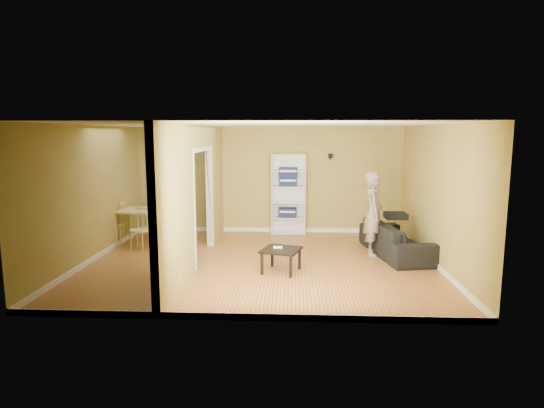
{
  "coord_description": "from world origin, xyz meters",
  "views": [
    {
      "loc": [
        0.61,
        -8.4,
        2.44
      ],
      "look_at": [
        0.2,
        0.2,
        1.1
      ],
      "focal_mm": 30.0,
      "sensor_mm": 36.0,
      "label": 1
    }
  ],
  "objects": [
    {
      "name": "paper_box_navy_a",
      "position": [
        0.47,
        2.56,
        0.52
      ],
      "size": [
        0.44,
        0.29,
        0.22
      ],
      "primitive_type": "cube",
      "color": "navy",
      "rests_on": "bookshelf"
    },
    {
      "name": "room_shell",
      "position": [
        0.0,
        0.0,
        1.3
      ],
      "size": [
        6.5,
        6.5,
        6.5
      ],
      "color": "olive",
      "rests_on": "ground"
    },
    {
      "name": "chair_left",
      "position": [
        -3.38,
        1.37,
        0.47
      ],
      "size": [
        0.49,
        0.49,
        0.93
      ],
      "primitive_type": null,
      "rotation": [
        0.0,
        0.0,
        -1.42
      ],
      "color": "tan",
      "rests_on": "ground"
    },
    {
      "name": "sofa",
      "position": [
        2.7,
        0.68,
        0.42
      ],
      "size": [
        2.34,
        1.3,
        0.84
      ],
      "primitive_type": "imported",
      "rotation": [
        0.0,
        0.0,
        1.74
      ],
      "color": "black",
      "rests_on": "ground"
    },
    {
      "name": "chair_near",
      "position": [
        -2.65,
        0.86,
        0.44
      ],
      "size": [
        0.47,
        0.47,
        0.88
      ],
      "primitive_type": null,
      "rotation": [
        0.0,
        0.0,
        -0.19
      ],
      "color": "tan",
      "rests_on": "ground"
    },
    {
      "name": "wall_speaker",
      "position": [
        1.5,
        2.69,
        1.9
      ],
      "size": [
        0.1,
        0.1,
        0.1
      ],
      "primitive_type": "cube",
      "color": "black",
      "rests_on": "room_shell"
    },
    {
      "name": "chair_far",
      "position": [
        -2.68,
        2.07,
        0.44
      ],
      "size": [
        0.51,
        0.51,
        0.88
      ],
      "primitive_type": null,
      "rotation": [
        0.0,
        0.0,
        3.47
      ],
      "color": "tan",
      "rests_on": "ground"
    },
    {
      "name": "paper_box_navy_c",
      "position": [
        0.48,
        2.56,
        1.52
      ],
      "size": [
        0.45,
        0.29,
        0.23
      ],
      "primitive_type": "cube",
      "color": "navy",
      "rests_on": "bookshelf"
    },
    {
      "name": "coffee_table",
      "position": [
        0.4,
        -0.59,
        0.36
      ],
      "size": [
        0.63,
        0.63,
        0.42
      ],
      "rotation": [
        0.0,
        0.0,
        -0.3
      ],
      "color": "black",
      "rests_on": "ground"
    },
    {
      "name": "dining_table",
      "position": [
        -2.66,
        1.39,
        0.68
      ],
      "size": [
        1.22,
        0.81,
        0.76
      ],
      "rotation": [
        0.0,
        0.0,
        -0.13
      ],
      "color": "#BEB386",
      "rests_on": "ground"
    },
    {
      "name": "game_controller",
      "position": [
        0.34,
        -0.54,
        0.44
      ],
      "size": [
        0.16,
        0.04,
        0.03
      ],
      "primitive_type": "cube",
      "color": "white",
      "rests_on": "coffee_table"
    },
    {
      "name": "bookshelf",
      "position": [
        0.49,
        2.6,
        0.98
      ],
      "size": [
        0.82,
        0.36,
        1.95
      ],
      "color": "white",
      "rests_on": "ground"
    },
    {
      "name": "partition",
      "position": [
        -1.2,
        0.0,
        1.3
      ],
      "size": [
        0.22,
        5.5,
        2.6
      ],
      "primitive_type": null,
      "color": "#A8A94F",
      "rests_on": "ground"
    },
    {
      "name": "paper_box_navy_b",
      "position": [
        0.48,
        2.56,
        1.29
      ],
      "size": [
        0.43,
        0.28,
        0.22
      ],
      "primitive_type": "cube",
      "color": "navy",
      "rests_on": "bookshelf"
    },
    {
      "name": "person",
      "position": [
        2.23,
        0.67,
        1.0
      ],
      "size": [
        0.8,
        0.67,
        1.99
      ],
      "primitive_type": "imported",
      "rotation": [
        0.0,
        0.0,
        1.42
      ],
      "color": "slate",
      "rests_on": "ground"
    }
  ]
}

